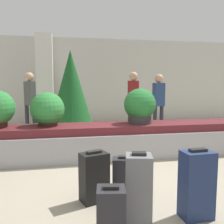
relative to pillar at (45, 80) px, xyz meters
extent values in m
plane|color=#9E937F|center=(1.59, -5.69, -1.60)|extent=(18.00, 18.00, 0.00)
cube|color=beige|center=(1.59, 0.59, 0.00)|extent=(18.00, 0.06, 3.20)
cube|color=#9E9EA3|center=(1.59, -4.22, -1.35)|extent=(6.43, 0.92, 0.51)
cube|color=#5B1E23|center=(1.59, -4.22, -1.02)|extent=(6.18, 0.76, 0.15)
cube|color=silver|center=(0.00, 0.00, 0.00)|extent=(0.56, 0.56, 3.20)
cube|color=navy|center=(2.05, -6.73, -1.22)|extent=(0.35, 0.25, 0.75)
cube|color=black|center=(2.05, -6.73, -0.83)|extent=(0.19, 0.09, 0.03)
cube|color=#232328|center=(1.45, -5.92, -1.37)|extent=(0.39, 0.28, 0.47)
cube|color=black|center=(1.45, -5.92, -1.12)|extent=(0.20, 0.11, 0.03)
cube|color=slate|center=(1.39, -6.74, -1.23)|extent=(0.32, 0.30, 0.75)
cube|color=black|center=(1.39, -6.74, -0.84)|extent=(0.16, 0.12, 0.03)
cube|color=black|center=(1.00, -6.12, -1.29)|extent=(0.39, 0.33, 0.62)
cube|color=black|center=(1.00, -6.12, -0.97)|extent=(0.20, 0.14, 0.03)
cube|color=#232328|center=(1.04, -7.06, -1.32)|extent=(0.29, 0.26, 0.56)
cube|color=black|center=(1.04, -7.06, -1.03)|extent=(0.15, 0.10, 0.03)
cylinder|color=#2D2D2D|center=(2.18, -4.21, -0.83)|extent=(0.48, 0.48, 0.21)
sphere|color=#236B2D|center=(2.18, -4.21, -0.55)|extent=(0.66, 0.66, 0.66)
cylinder|color=#381914|center=(0.32, -4.14, -0.87)|extent=(0.38, 0.38, 0.15)
sphere|color=#2D7F38|center=(0.32, -4.14, -0.61)|extent=(0.66, 0.66, 0.66)
cylinder|color=#282833|center=(-0.40, -1.76, -1.17)|extent=(0.11, 0.11, 0.86)
cylinder|color=#282833|center=(-0.20, -1.76, -1.17)|extent=(0.11, 0.11, 0.86)
cube|color=#474C47|center=(-0.30, -1.76, -0.40)|extent=(0.34, 0.36, 0.68)
sphere|color=tan|center=(-0.30, -1.76, 0.07)|extent=(0.25, 0.25, 0.25)
cylinder|color=#282833|center=(3.21, -2.36, -1.18)|extent=(0.11, 0.11, 0.84)
cylinder|color=#282833|center=(3.41, -2.36, -1.18)|extent=(0.11, 0.11, 0.84)
cube|color=navy|center=(3.31, -2.36, -0.43)|extent=(0.35, 0.25, 0.66)
sphere|color=tan|center=(3.31, -2.36, 0.03)|extent=(0.24, 0.24, 0.24)
cylinder|color=#282833|center=(2.55, -2.03, -1.16)|extent=(0.11, 0.11, 0.87)
cylinder|color=#282833|center=(2.75, -2.03, -1.16)|extent=(0.11, 0.11, 0.87)
cube|color=maroon|center=(2.65, -2.03, -0.38)|extent=(0.36, 0.28, 0.69)
sphere|color=tan|center=(2.65, -2.03, 0.09)|extent=(0.26, 0.26, 0.26)
cylinder|color=#4C331E|center=(0.84, -2.08, -1.51)|extent=(0.16, 0.16, 0.18)
cone|color=#195623|center=(0.84, -2.08, -0.31)|extent=(1.28, 1.28, 2.23)
camera|label=1|loc=(0.65, -9.13, -0.12)|focal=40.00mm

